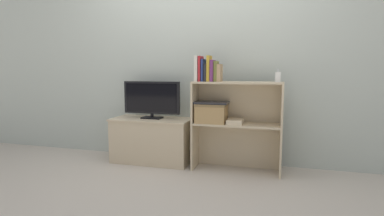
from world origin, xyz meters
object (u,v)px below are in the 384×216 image
object	(u,v)px
book_ivory	(198,69)
book_mustard	(209,69)
storage_basket_left	(212,112)
book_plum	(213,71)
tv_stand	(152,140)
laptop	(212,103)
book_navy	(204,70)
book_tan	(220,73)
book_charcoal	(206,73)
book_olive	(216,71)
baby_monitor	(278,77)
tv	(152,99)
magazine_stack	(235,121)
book_crimson	(201,69)

from	to	relation	value
book_ivory	book_mustard	size ratio (longest dim) A/B	1.00
storage_basket_left	book_plum	bearing A→B (deg)	-63.25
book_mustard	tv_stand	bearing A→B (deg)	171.39
book_mustard	book_plum	xyz separation A→B (m)	(0.04, 0.00, -0.02)
tv_stand	book_ivory	world-z (taller)	book_ivory
book_ivory	laptop	distance (m)	0.37
book_plum	storage_basket_left	bearing A→B (deg)	116.75
book_navy	book_tan	size ratio (longest dim) A/B	1.30
book_charcoal	book_olive	xyz separation A→B (m)	(0.10, 0.00, 0.01)
baby_monitor	laptop	world-z (taller)	baby_monitor
laptop	book_charcoal	bearing A→B (deg)	-152.35
tv	book_ivory	bearing A→B (deg)	-10.30
book_plum	book_tan	xyz separation A→B (m)	(0.07, 0.00, -0.02)
book_mustard	book_navy	bearing A→B (deg)	-180.00
book_plum	magazine_stack	bearing A→B (deg)	3.13
tv	magazine_stack	bearing A→B (deg)	-5.32
tv_stand	baby_monitor	size ratio (longest dim) A/B	7.14
book_ivory	book_navy	bearing A→B (deg)	-0.00
book_olive	magazine_stack	bearing A→B (deg)	3.69
laptop	magazine_stack	world-z (taller)	laptop
book_charcoal	book_mustard	bearing A→B (deg)	0.00
book_olive	book_ivory	bearing A→B (deg)	180.00
book_navy	tv	bearing A→B (deg)	170.72
book_plum	book_olive	world-z (taller)	book_plum
book_navy	laptop	size ratio (longest dim) A/B	0.66
book_plum	book_navy	bearing A→B (deg)	-180.00
tv	book_navy	distance (m)	0.70
book_mustard	baby_monitor	size ratio (longest dim) A/B	2.06
book_navy	book_charcoal	world-z (taller)	book_navy
tv_stand	book_crimson	world-z (taller)	book_crimson
tv_stand	laptop	size ratio (longest dim) A/B	2.62
book_crimson	baby_monitor	bearing A→B (deg)	3.25
book_mustard	baby_monitor	distance (m)	0.67
tv	storage_basket_left	xyz separation A→B (m)	(0.70, -0.07, -0.11)
book_ivory	book_crimson	distance (m)	0.03
book_tan	baby_monitor	world-z (taller)	book_tan
book_mustard	book_olive	bearing A→B (deg)	0.00
book_charcoal	book_plum	distance (m)	0.07
tv	book_navy	size ratio (longest dim) A/B	2.92
book_olive	storage_basket_left	size ratio (longest dim) A/B	0.66
tv_stand	book_crimson	size ratio (longest dim) A/B	3.52
tv_stand	book_plum	distance (m)	1.06
book_mustard	baby_monitor	xyz separation A→B (m)	(0.67, 0.04, -0.08)
tv_stand	book_tan	bearing A→B (deg)	-7.44
book_olive	magazine_stack	world-z (taller)	book_olive
book_ivory	laptop	size ratio (longest dim) A/B	0.76
book_plum	book_tan	bearing A→B (deg)	0.00
book_navy	storage_basket_left	world-z (taller)	book_navy
tv	laptop	size ratio (longest dim) A/B	1.93
book_navy	tv_stand	bearing A→B (deg)	170.58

